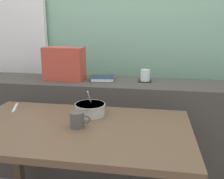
{
  "coord_description": "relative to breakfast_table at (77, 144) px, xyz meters",
  "views": [
    {
      "loc": [
        0.36,
        -1.35,
        1.28
      ],
      "look_at": [
        0.07,
        0.38,
        0.81
      ],
      "focal_mm": 40.57,
      "sensor_mm": 36.0,
      "label": 1
    }
  ],
  "objects": [
    {
      "name": "dark_console_ledge",
      "position": [
        0.04,
        0.67,
        -0.21
      ],
      "size": [
        2.8,
        0.4,
        0.83
      ],
      "primitive_type": "cube",
      "color": "#423D38",
      "rests_on": "ground"
    },
    {
      "name": "breakfast_table",
      "position": [
        0.0,
        0.0,
        0.0
      ],
      "size": [
        1.23,
        0.71,
        0.73
      ],
      "color": "brown",
      "rests_on": "ground"
    },
    {
      "name": "fork_utensil",
      "position": [
        -0.49,
        0.23,
        0.11
      ],
      "size": [
        0.08,
        0.16,
        0.01
      ],
      "primitive_type": "cube",
      "rotation": [
        0.0,
        0.0,
        0.37
      ],
      "color": "silver",
      "rests_on": "breakfast_table"
    },
    {
      "name": "throw_pillow",
      "position": [
        -0.3,
        0.67,
        0.34
      ],
      "size": [
        0.33,
        0.16,
        0.26
      ],
      "primitive_type": "cube",
      "rotation": [
        0.0,
        0.0,
        -0.07
      ],
      "color": "#B74233",
      "rests_on": "dark_console_ledge"
    },
    {
      "name": "closed_book",
      "position": [
        -0.0,
        0.7,
        0.22
      ],
      "size": [
        0.2,
        0.17,
        0.03
      ],
      "color": "#1E2D47",
      "rests_on": "dark_console_ledge"
    },
    {
      "name": "curtain_left_panel",
      "position": [
        -0.97,
        1.24,
        0.63
      ],
      "size": [
        0.56,
        0.06,
        2.5
      ],
      "primitive_type": "cube",
      "color": "white",
      "rests_on": "ground"
    },
    {
      "name": "outdoor_backdrop",
      "position": [
        0.04,
        1.34,
        0.78
      ],
      "size": [
        4.8,
        0.08,
        2.8
      ],
      "primitive_type": "cube",
      "color": "#84B293",
      "rests_on": "ground"
    },
    {
      "name": "soup_bowl",
      "position": [
        0.03,
        0.18,
        0.14
      ],
      "size": [
        0.18,
        0.18,
        0.16
      ],
      "color": "#BCB7A8",
      "rests_on": "breakfast_table"
    },
    {
      "name": "juice_glass",
      "position": [
        0.34,
        0.72,
        0.25
      ],
      "size": [
        0.07,
        0.07,
        0.09
      ],
      "color": "white",
      "rests_on": "coaster_square"
    },
    {
      "name": "coaster_square",
      "position": [
        0.34,
        0.72,
        0.21
      ],
      "size": [
        0.1,
        0.1,
        0.0
      ],
      "primitive_type": "cube",
      "color": "black",
      "rests_on": "dark_console_ledge"
    },
    {
      "name": "ceramic_mug",
      "position": [
        0.01,
        -0.01,
        0.15
      ],
      "size": [
        0.11,
        0.08,
        0.08
      ],
      "color": "#4C4C4C",
      "rests_on": "breakfast_table"
    }
  ]
}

